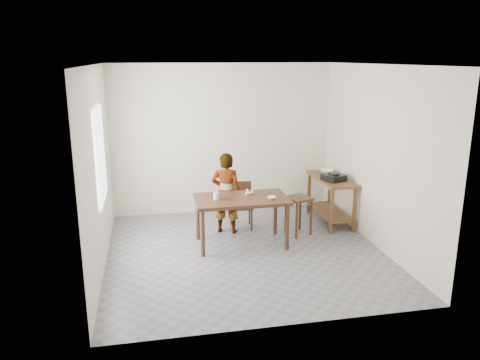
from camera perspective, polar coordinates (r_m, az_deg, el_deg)
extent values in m
cube|color=slate|center=(7.02, 0.65, -8.91)|extent=(4.00, 4.00, 0.04)
cube|color=white|center=(6.42, 0.72, 14.08)|extent=(4.00, 4.00, 0.04)
cube|color=silver|center=(8.53, -2.14, 5.00)|extent=(4.00, 0.04, 2.70)
cube|color=silver|center=(4.70, 5.80, -3.27)|extent=(4.00, 0.04, 2.70)
cube|color=silver|center=(6.49, -17.06, 1.21)|extent=(0.04, 4.00, 2.70)
cube|color=silver|center=(7.27, 16.47, 2.67)|extent=(0.04, 4.00, 2.70)
cube|color=white|center=(6.64, -16.57, 2.89)|extent=(0.02, 1.10, 1.30)
imported|color=silver|center=(7.56, -1.69, -1.62)|extent=(0.57, 0.47, 1.33)
cylinder|color=white|center=(6.94, -2.92, -1.96)|extent=(0.09, 0.09, 0.11)
imported|color=white|center=(6.98, 3.85, -2.16)|extent=(0.16, 0.16, 0.04)
imported|color=white|center=(8.43, 10.50, 1.02)|extent=(0.30, 0.30, 0.06)
cube|color=black|center=(7.94, 11.36, 0.31)|extent=(0.41, 0.41, 0.11)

